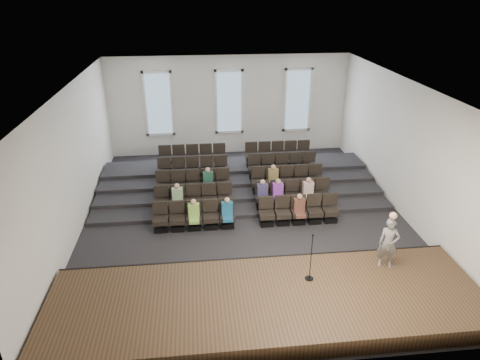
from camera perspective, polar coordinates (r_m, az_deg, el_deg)
The scene contains 14 objects.
ground at distance 16.37m, azimuth 0.69°, elevation -5.03°, with size 14.00×14.00×0.00m, color black.
ceiling at distance 14.54m, azimuth 0.79°, elevation 12.35°, with size 12.00×14.00×0.02m, color white.
wall_back at distance 21.92m, azimuth -1.47°, elevation 9.89°, with size 12.00×0.04×5.00m, color white.
wall_front at distance 9.22m, azimuth 6.07°, elevation -13.17°, with size 12.00×0.04×5.00m, color white.
wall_left at distance 15.78m, azimuth -21.53°, elevation 2.04°, with size 0.04×14.00×5.00m, color white.
wall_right at distance 17.04m, azimuth 21.32°, elevation 3.71°, with size 0.04×14.00×5.00m, color white.
stage at distance 12.10m, azimuth 3.66°, elevation -16.03°, with size 11.80×3.60×0.50m, color #45301D.
stage_lip at distance 13.46m, azimuth 2.40°, elevation -11.14°, with size 11.80×0.06×0.52m, color black.
risers at distance 19.09m, azimuth -0.43°, elevation 0.20°, with size 11.80×4.80×0.60m.
seating_rows at distance 17.41m, azimuth 0.11°, elevation -0.57°, with size 6.80×4.70×1.67m.
windows at distance 21.81m, azimuth -1.46°, elevation 10.36°, with size 8.44×0.10×3.24m.
audience at distance 16.29m, azimuth 1.08°, elevation -1.94°, with size 5.45×2.64×1.10m.
speaker at distance 13.25m, azimuth 19.19°, elevation -7.98°, with size 0.57×0.37×1.56m, color slate.
mic_stand at distance 12.36m, azimuth 9.36°, elevation -11.25°, with size 0.25×0.25×1.48m.
Camera 1 is at (-1.71, -14.09, 8.16)m, focal length 32.00 mm.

